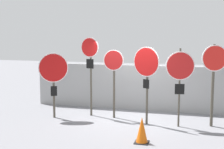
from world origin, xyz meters
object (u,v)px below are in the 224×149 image
(traffic_cone_0, at_px, (142,130))
(stop_sign_5, at_px, (214,70))
(stop_sign_3, at_px, (146,68))
(stop_sign_4, at_px, (180,71))
(stop_sign_1, at_px, (90,59))
(stop_sign_2, at_px, (114,69))
(stop_sign_0, at_px, (53,73))

(traffic_cone_0, bearing_deg, stop_sign_5, 47.23)
(stop_sign_3, bearing_deg, stop_sign_4, 23.69)
(stop_sign_1, height_order, stop_sign_5, stop_sign_1)
(stop_sign_1, bearing_deg, stop_sign_2, 7.18)
(stop_sign_3, bearing_deg, stop_sign_5, 33.10)
(stop_sign_2, distance_m, traffic_cone_0, 2.80)
(stop_sign_1, relative_size, traffic_cone_0, 3.96)
(stop_sign_1, distance_m, traffic_cone_0, 3.45)
(stop_sign_4, xyz_separation_m, stop_sign_5, (0.95, 0.30, 0.04))
(stop_sign_2, bearing_deg, stop_sign_5, -1.00)
(stop_sign_1, bearing_deg, stop_sign_3, -2.57)
(stop_sign_1, xyz_separation_m, stop_sign_4, (2.96, -0.57, -0.24))
(stop_sign_0, bearing_deg, traffic_cone_0, -55.25)
(stop_sign_0, distance_m, stop_sign_1, 1.28)
(stop_sign_1, relative_size, stop_sign_5, 1.08)
(stop_sign_4, relative_size, stop_sign_5, 0.95)
(stop_sign_0, xyz_separation_m, stop_sign_3, (3.03, 0.04, 0.22))
(stop_sign_0, xyz_separation_m, stop_sign_1, (1.06, 0.59, 0.41))
(stop_sign_2, bearing_deg, stop_sign_3, -19.63)
(stop_sign_4, distance_m, traffic_cone_0, 2.27)
(stop_sign_1, distance_m, stop_sign_2, 0.89)
(stop_sign_2, relative_size, traffic_cone_0, 3.37)
(stop_sign_1, xyz_separation_m, stop_sign_5, (3.91, -0.28, -0.20))
(stop_sign_0, xyz_separation_m, stop_sign_2, (1.89, 0.50, 0.11))
(stop_sign_2, distance_m, stop_sign_3, 1.23)
(stop_sign_2, bearing_deg, stop_sign_4, -10.38)
(stop_sign_2, relative_size, stop_sign_5, 0.92)
(stop_sign_1, xyz_separation_m, stop_sign_2, (0.83, -0.08, -0.30))
(stop_sign_0, relative_size, stop_sign_5, 0.87)
(stop_sign_0, height_order, stop_sign_1, stop_sign_1)
(stop_sign_4, bearing_deg, stop_sign_2, 155.01)
(stop_sign_0, bearing_deg, stop_sign_4, -28.14)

